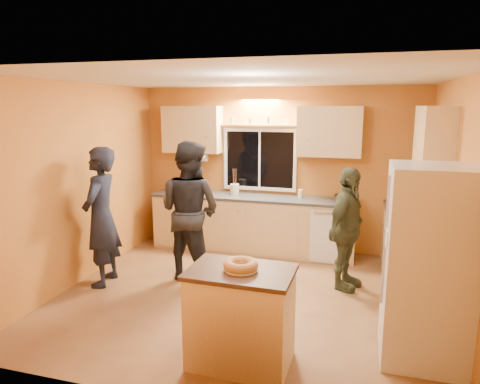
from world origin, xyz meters
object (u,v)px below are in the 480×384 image
(refrigerator, at_px, (427,266))
(island, at_px, (241,316))
(person_center, at_px, (190,211))
(person_left, at_px, (101,217))
(person_right, at_px, (347,229))

(refrigerator, xyz_separation_m, island, (-1.58, -0.53, -0.45))
(refrigerator, relative_size, person_center, 0.97)
(refrigerator, bearing_deg, person_left, 169.48)
(refrigerator, height_order, person_right, refrigerator)
(refrigerator, height_order, island, refrigerator)
(person_center, relative_size, person_right, 1.19)
(refrigerator, distance_m, person_center, 3.03)
(refrigerator, bearing_deg, person_right, 117.72)
(island, distance_m, person_center, 2.17)
(island, bearing_deg, person_right, 68.27)
(person_left, relative_size, person_center, 0.97)
(refrigerator, bearing_deg, person_center, 156.41)
(person_left, bearing_deg, refrigerator, 70.03)
(person_left, xyz_separation_m, person_right, (3.05, 0.71, -0.12))
(refrigerator, height_order, person_center, person_center)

